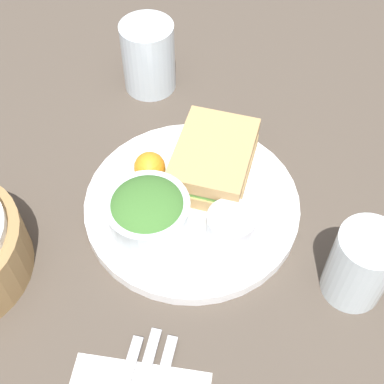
{
  "coord_description": "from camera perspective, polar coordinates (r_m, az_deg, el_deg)",
  "views": [
    {
      "loc": [
        -0.42,
        -0.06,
        0.59
      ],
      "look_at": [
        0.0,
        0.0,
        0.04
      ],
      "focal_mm": 50.0,
      "sensor_mm": 36.0,
      "label": 1
    }
  ],
  "objects": [
    {
      "name": "ground_plane",
      "position": [
        0.73,
        0.0,
        -1.78
      ],
      "size": [
        4.0,
        4.0,
        0.0
      ],
      "primitive_type": "plane",
      "color": "#4C4238"
    },
    {
      "name": "water_glass",
      "position": [
        0.65,
        17.53,
        -7.44
      ],
      "size": [
        0.07,
        0.07,
        0.11
      ],
      "primitive_type": "cylinder",
      "color": "silver",
      "rests_on": "ground_plane"
    },
    {
      "name": "sandwich",
      "position": [
        0.73,
        2.31,
        3.45
      ],
      "size": [
        0.15,
        0.12,
        0.05
      ],
      "color": "tan",
      "rests_on": "plate"
    },
    {
      "name": "salad_bowl",
      "position": [
        0.67,
        -4.72,
        -2.22
      ],
      "size": [
        0.11,
        0.11,
        0.07
      ],
      "color": "silver",
      "rests_on": "plate"
    },
    {
      "name": "dressing_cup",
      "position": [
        0.67,
        4.15,
        -3.57
      ],
      "size": [
        0.06,
        0.06,
        0.04
      ],
      "primitive_type": "cylinder",
      "color": "#B7B7BC",
      "rests_on": "plate"
    },
    {
      "name": "drink_glass",
      "position": [
        0.87,
        -4.67,
        14.18
      ],
      "size": [
        0.08,
        0.08,
        0.11
      ],
      "primitive_type": "cylinder",
      "color": "silver",
      "rests_on": "ground_plane"
    },
    {
      "name": "orange_wedge",
      "position": [
        0.73,
        -4.54,
        2.63
      ],
      "size": [
        0.04,
        0.04,
        0.04
      ],
      "primitive_type": "sphere",
      "color": "orange",
      "rests_on": "plate"
    },
    {
      "name": "plate",
      "position": [
        0.72,
        0.0,
        -1.38
      ],
      "size": [
        0.29,
        0.29,
        0.02
      ],
      "primitive_type": "cylinder",
      "color": "white",
      "rests_on": "ground_plane"
    }
  ]
}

